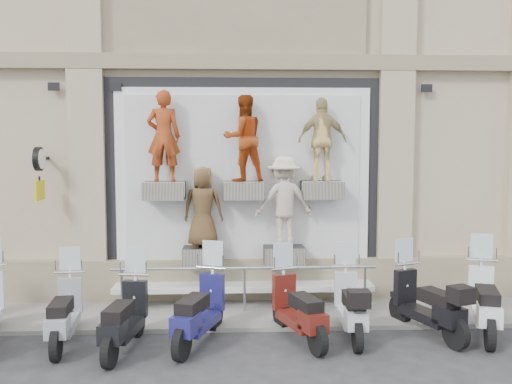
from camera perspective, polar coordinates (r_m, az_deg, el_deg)
ground at (r=9.18m, az=-0.80°, el=-15.88°), size 90.00×90.00×0.00m
sidewalk at (r=11.15m, az=-1.16°, el=-11.83°), size 16.00×2.20×0.08m
building at (r=15.80m, az=-1.69°, el=14.98°), size 14.00×8.60×12.00m
shop_vitrine at (r=11.35m, az=-0.82°, el=0.64°), size 5.60×0.88×4.30m
guard_rail at (r=10.94m, az=-1.15°, el=-9.85°), size 5.06×0.10×0.93m
clock_sign_bracket at (r=11.62m, az=-20.85°, el=2.38°), size 0.10×0.80×1.02m
scooter_c at (r=9.79m, az=-18.67°, el=-10.17°), size 0.70×1.89×1.50m
scooter_d at (r=9.28m, az=-13.05°, el=-10.82°), size 0.81×1.94×1.53m
scooter_e at (r=9.35m, az=-5.70°, el=-10.35°), size 1.17×2.05×1.60m
scooter_f at (r=9.50m, az=4.25°, el=-10.28°), size 1.13×1.97×1.54m
scooter_g at (r=9.78m, az=9.47°, el=-9.93°), size 0.64×1.90×1.52m
scooter_h at (r=10.15m, az=16.73°, el=-9.39°), size 1.20×2.01×1.57m
scooter_i at (r=10.47m, az=21.94°, el=-8.89°), size 1.17×2.10×1.64m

